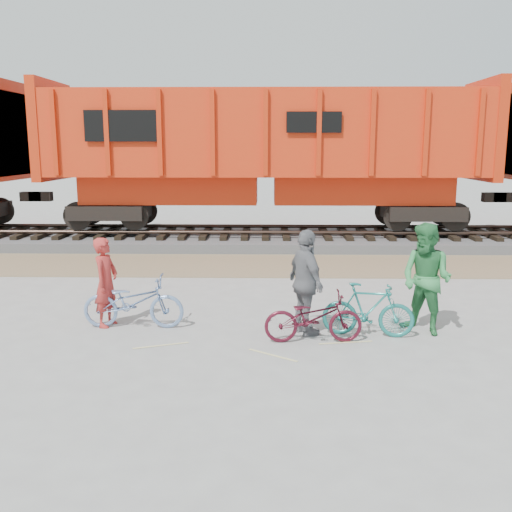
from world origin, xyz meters
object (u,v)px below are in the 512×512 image
object	(u,v)px
bicycle_blue	(133,302)
person_solo	(106,282)
hopper_car_center	(266,151)
person_woman	(306,283)
bicycle_teal	(368,310)
bicycle_maroon	(313,317)
person_man	(426,279)

from	to	relation	value
bicycle_blue	person_solo	world-z (taller)	person_solo
hopper_car_center	bicycle_blue	distance (m)	9.49
person_woman	bicycle_teal	bearing A→B (deg)	-118.18
bicycle_blue	person_solo	bearing A→B (deg)	78.79
hopper_car_center	bicycle_maroon	bearing A→B (deg)	-85.13
person_man	person_woman	xyz separation A→B (m)	(-2.05, -0.11, -0.05)
person_solo	person_man	xyz separation A→B (m)	(5.56, -0.30, 0.15)
hopper_car_center	person_solo	world-z (taller)	hopper_car_center
person_solo	person_woman	world-z (taller)	person_woman
person_solo	person_man	distance (m)	5.57
bicycle_maroon	person_woman	size ratio (longest dim) A/B	0.88
hopper_car_center	bicycle_maroon	size ratio (longest dim) A/B	8.78
hopper_car_center	bicycle_blue	world-z (taller)	hopper_car_center
person_man	hopper_car_center	bearing A→B (deg)	152.77
person_woman	hopper_car_center	bearing A→B (deg)	-18.92
bicycle_blue	person_man	xyz separation A→B (m)	(5.06, -0.20, 0.48)
bicycle_maroon	bicycle_teal	bearing A→B (deg)	-74.42
hopper_car_center	bicycle_maroon	distance (m)	9.94
bicycle_maroon	person_woman	xyz separation A→B (m)	(-0.10, 0.40, 0.49)
bicycle_teal	bicycle_maroon	size ratio (longest dim) A/B	0.96
bicycle_blue	bicycle_teal	distance (m)	4.07
person_solo	bicycle_blue	bearing A→B (deg)	-89.46
bicycle_maroon	person_man	bearing A→B (deg)	-77.95
bicycle_teal	person_woman	xyz separation A→B (m)	(-1.05, 0.09, 0.44)
hopper_car_center	person_solo	distance (m)	9.45
person_solo	person_woman	xyz separation A→B (m)	(3.51, -0.41, 0.11)
bicycle_teal	bicycle_maroon	distance (m)	1.00
bicycle_maroon	person_man	size ratio (longest dim) A/B	0.84
bicycle_teal	person_solo	bearing A→B (deg)	92.71
bicycle_blue	hopper_car_center	bearing A→B (deg)	-14.43
bicycle_teal	person_man	xyz separation A→B (m)	(1.00, 0.20, 0.49)
bicycle_teal	person_man	distance (m)	1.13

